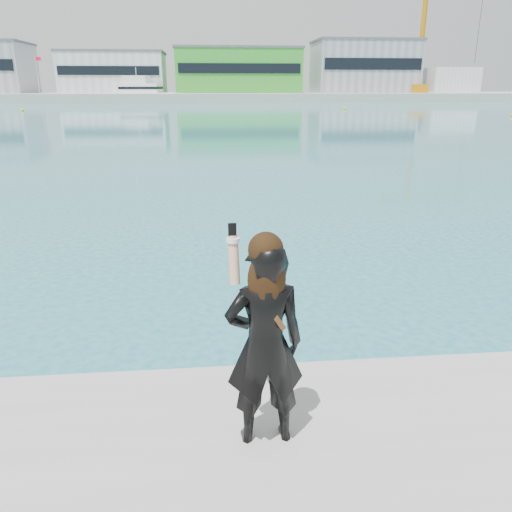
{
  "coord_description": "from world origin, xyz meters",
  "views": [
    {
      "loc": [
        -0.18,
        -3.53,
        3.55
      ],
      "look_at": [
        0.21,
        0.57,
        2.14
      ],
      "focal_mm": 35.0,
      "sensor_mm": 36.0,
      "label": 1
    }
  ],
  "objects_px": {
    "buoy_far": "(22,111)",
    "buoy_near": "(512,116)",
    "dock_crane": "(427,36)",
    "buoy_extra": "(345,110)",
    "motor_yacht": "(143,93)",
    "woman": "(265,339)"
  },
  "relations": [
    {
      "from": "buoy_near",
      "to": "woman",
      "type": "bearing_deg",
      "value": -123.18
    },
    {
      "from": "dock_crane",
      "to": "woman",
      "type": "height_order",
      "value": "dock_crane"
    },
    {
      "from": "dock_crane",
      "to": "buoy_extra",
      "type": "relative_size",
      "value": 48.0
    },
    {
      "from": "dock_crane",
      "to": "buoy_far",
      "type": "xyz_separation_m",
      "value": [
        -80.89,
        -44.48,
        -15.07
      ]
    },
    {
      "from": "motor_yacht",
      "to": "buoy_far",
      "type": "xyz_separation_m",
      "value": [
        -13.36,
        -40.42,
        -2.15
      ]
    },
    {
      "from": "buoy_far",
      "to": "buoy_extra",
      "type": "xyz_separation_m",
      "value": [
        49.75,
        0.57,
        0.0
      ]
    },
    {
      "from": "woman",
      "to": "buoy_far",
      "type": "bearing_deg",
      "value": -73.26
    },
    {
      "from": "motor_yacht",
      "to": "buoy_near",
      "type": "xyz_separation_m",
      "value": [
        52.03,
        -60.73,
        -2.15
      ]
    },
    {
      "from": "dock_crane",
      "to": "buoy_near",
      "type": "xyz_separation_m",
      "value": [
        -15.5,
        -64.79,
        -15.07
      ]
    },
    {
      "from": "dock_crane",
      "to": "motor_yacht",
      "type": "height_order",
      "value": "dock_crane"
    },
    {
      "from": "motor_yacht",
      "to": "buoy_extra",
      "type": "distance_m",
      "value": 54.01
    },
    {
      "from": "buoy_far",
      "to": "buoy_near",
      "type": "bearing_deg",
      "value": -17.26
    },
    {
      "from": "woman",
      "to": "dock_crane",
      "type": "bearing_deg",
      "value": -116.48
    },
    {
      "from": "buoy_far",
      "to": "motor_yacht",
      "type": "bearing_deg",
      "value": 71.71
    },
    {
      "from": "woman",
      "to": "buoy_near",
      "type": "bearing_deg",
      "value": -126.2
    },
    {
      "from": "buoy_extra",
      "to": "woman",
      "type": "relative_size",
      "value": 0.28
    },
    {
      "from": "dock_crane",
      "to": "motor_yacht",
      "type": "xyz_separation_m",
      "value": [
        -67.53,
        -4.06,
        -12.91
      ]
    },
    {
      "from": "buoy_near",
      "to": "buoy_extra",
      "type": "height_order",
      "value": "same"
    },
    {
      "from": "buoy_far",
      "to": "woman",
      "type": "relative_size",
      "value": 0.28
    },
    {
      "from": "motor_yacht",
      "to": "woman",
      "type": "height_order",
      "value": "motor_yacht"
    },
    {
      "from": "buoy_extra",
      "to": "buoy_near",
      "type": "bearing_deg",
      "value": -53.16
    },
    {
      "from": "dock_crane",
      "to": "buoy_extra",
      "type": "height_order",
      "value": "dock_crane"
    }
  ]
}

